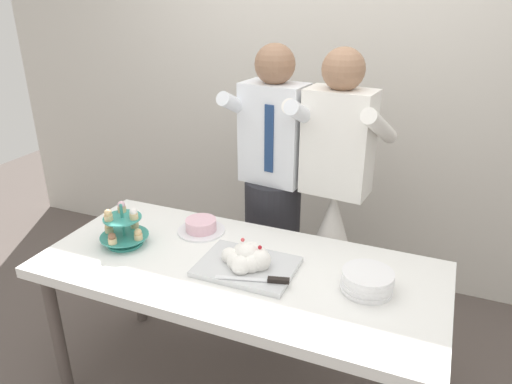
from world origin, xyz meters
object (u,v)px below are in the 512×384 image
(dessert_table, at_px, (238,279))
(round_cake, at_px, (201,226))
(plate_stack, at_px, (367,281))
(cupcake_stand, at_px, (124,229))
(person_bride, at_px, (331,247))
(main_cake_tray, at_px, (248,261))
(person_groom, at_px, (273,208))

(dessert_table, xyz_separation_m, round_cake, (-0.30, 0.22, 0.10))
(plate_stack, height_order, round_cake, plate_stack)
(cupcake_stand, relative_size, person_bride, 0.14)
(dessert_table, height_order, round_cake, round_cake)
(cupcake_stand, bearing_deg, plate_stack, 3.23)
(person_bride, bearing_deg, main_cake_tray, -108.17)
(person_groom, bearing_deg, person_bride, -3.99)
(person_groom, height_order, person_bride, same)
(plate_stack, bearing_deg, cupcake_stand, -176.77)
(dessert_table, bearing_deg, round_cake, 144.42)
(main_cake_tray, bearing_deg, person_bride, 71.83)
(dessert_table, height_order, person_groom, person_groom)
(dessert_table, xyz_separation_m, main_cake_tray, (0.05, -0.01, 0.12))
(main_cake_tray, xyz_separation_m, person_bride, (0.22, 0.66, -0.23))
(person_bride, bearing_deg, plate_stack, -64.46)
(cupcake_stand, xyz_separation_m, plate_stack, (1.15, 0.06, -0.03))
(round_cake, distance_m, person_bride, 0.75)
(main_cake_tray, distance_m, person_groom, 0.70)
(main_cake_tray, height_order, plate_stack, main_cake_tray)
(cupcake_stand, xyz_separation_m, person_groom, (0.49, 0.71, -0.11))
(dessert_table, relative_size, main_cake_tray, 4.17)
(person_groom, bearing_deg, plate_stack, -44.54)
(plate_stack, height_order, person_groom, person_groom)
(main_cake_tray, bearing_deg, cupcake_stand, -177.91)
(cupcake_stand, bearing_deg, person_bride, 38.69)
(person_bride, bearing_deg, round_cake, -143.15)
(round_cake, xyz_separation_m, person_groom, (0.22, 0.45, -0.06))
(plate_stack, relative_size, person_bride, 0.13)
(round_cake, bearing_deg, plate_stack, -12.21)
(dessert_table, distance_m, main_cake_tray, 0.13)
(main_cake_tray, bearing_deg, plate_stack, 4.65)
(plate_stack, bearing_deg, round_cake, 167.79)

